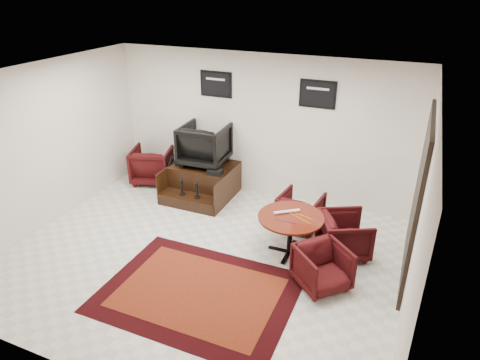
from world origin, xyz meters
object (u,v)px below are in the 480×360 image
Objects in this scene: shine_podium at (203,182)px; armchair_side at (152,163)px; meeting_table at (291,221)px; table_chair_corner at (323,266)px; table_chair_back at (300,209)px; table_chair_window at (345,233)px; shine_chair at (205,143)px.

armchair_side is at bearing 173.11° from shine_podium.
table_chair_corner is (0.66, -0.60, -0.24)m from meeting_table.
table_chair_window is (0.86, -0.51, 0.02)m from table_chair_back.
armchair_side is (-1.30, 0.16, 0.13)m from shine_podium.
shine_podium is 2.57m from meeting_table.
shine_chair is at bearing -8.36° from table_chair_back.
table_chair_back is at bearing 70.48° from table_chair_corner.
table_chair_corner is (2.88, -1.87, 0.05)m from shine_podium.
armchair_side is 1.22× the size of table_chair_corner.
table_chair_back is (3.45, -0.60, -0.06)m from armchair_side.
shine_chair is 1.46m from armchair_side.
table_chair_window is at bearing 157.22° from shine_chair.
table_chair_window is (0.79, 0.32, -0.21)m from meeting_table.
meeting_table is 0.88m from table_chair_window.
table_chair_back is (2.15, -0.57, -0.73)m from shine_chair.
meeting_table is at bearing 101.09° from table_chair_back.
table_chair_window is at bearing 35.51° from table_chair_corner.
shine_chair is (0.00, 0.13, 0.79)m from shine_podium.
table_chair_corner is at bearing 142.10° from shine_chair.
armchair_side reaches higher than meeting_table.
armchair_side is 0.82× the size of meeting_table.
table_chair_window is at bearing 22.14° from meeting_table.
armchair_side is at bearing 107.60° from table_chair_corner.
table_chair_back is 1.61m from table_chair_corner.
armchair_side is at bearing 49.08° from table_chair_window.
armchair_side reaches higher than table_chair_corner.
table_chair_back is at bearing -11.57° from shine_podium.
table_chair_corner reaches higher than meeting_table.
shine_podium is at bearing 87.00° from shine_chair.
table_chair_corner is at bearing -33.06° from shine_podium.
shine_chair is 3.27m from table_chair_window.
armchair_side is 3.50m from table_chair_back.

